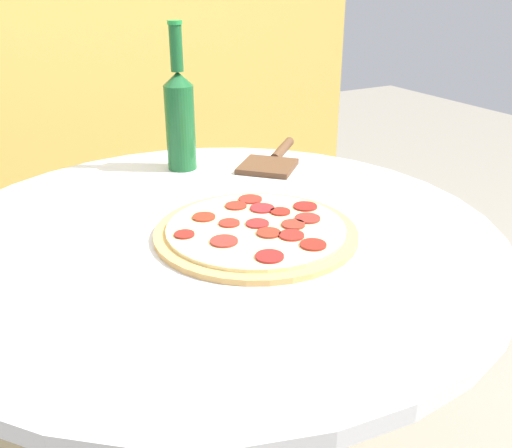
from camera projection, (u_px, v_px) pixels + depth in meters
name	position (u px, v px, depth m)	size (l,w,h in m)	color
table	(217.00, 312.00, 1.02)	(0.95, 0.95, 0.78)	silver
fence_panel	(86.00, 118.00, 1.64)	(1.78, 0.04, 1.57)	gold
pizza	(256.00, 231.00, 0.93)	(0.33, 0.33, 0.02)	tan
beer_bottle	(180.00, 116.00, 1.20)	(0.06, 0.06, 0.31)	#195628
pizza_paddle	(273.00, 161.00, 1.27)	(0.23, 0.23, 0.02)	brown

